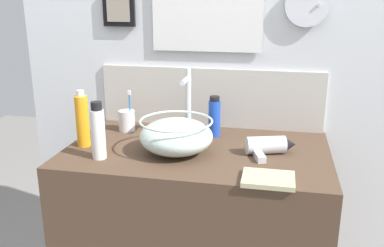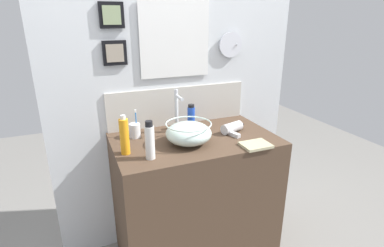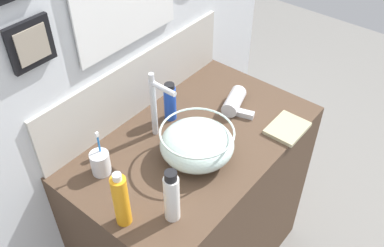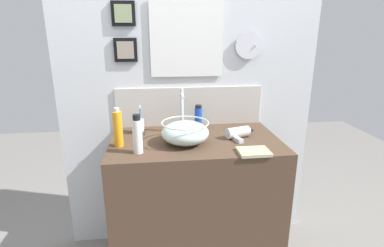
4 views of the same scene
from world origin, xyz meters
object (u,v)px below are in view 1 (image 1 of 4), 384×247
hair_drier (269,146)px  toothbrush_cup (127,120)px  shampoo_bottle (98,132)px  lotion_bottle (82,120)px  glass_bowl_sink (176,136)px  spray_bottle (214,117)px  faucet (188,98)px  hand_towel (268,179)px

hair_drier → toothbrush_cup: toothbrush_cup is taller
shampoo_bottle → lotion_bottle: 0.16m
glass_bowl_sink → shampoo_bottle: 0.29m
glass_bowl_sink → lotion_bottle: lotion_bottle is taller
shampoo_bottle → hair_drier: bearing=15.3°
lotion_bottle → spray_bottle: bearing=24.9°
hair_drier → toothbrush_cup: 0.64m
toothbrush_cup → lotion_bottle: (-0.10, -0.22, 0.06)m
faucet → shampoo_bottle: 0.41m
lotion_bottle → shampoo_bottle: bearing=-44.4°
faucet → hair_drier: (0.34, -0.14, -0.13)m
faucet → shampoo_bottle: size_ratio=1.35×
lotion_bottle → spray_bottle: (0.48, 0.22, -0.02)m
faucet → hair_drier: size_ratio=1.44×
shampoo_bottle → spray_bottle: shampoo_bottle is taller
lotion_bottle → spray_bottle: size_ratio=1.31×
faucet → hand_towel: bearing=-48.0°
toothbrush_cup → spray_bottle: (0.38, 0.01, 0.04)m
faucet → toothbrush_cup: bearing=175.5°
hair_drier → shampoo_bottle: bearing=-164.7°
toothbrush_cup → lotion_bottle: bearing=-114.5°
glass_bowl_sink → hair_drier: glass_bowl_sink is taller
shampoo_bottle → lotion_bottle: bearing=135.6°
faucet → lotion_bottle: (-0.38, -0.20, -0.06)m
hair_drier → spray_bottle: bearing=144.3°
glass_bowl_sink → faucet: faucet is taller
spray_bottle → hair_drier: bearing=-35.7°
glass_bowl_sink → lotion_bottle: 0.38m
hair_drier → lotion_bottle: bearing=-175.6°
faucet → hand_towel: 0.54m
shampoo_bottle → glass_bowl_sink: bearing=22.4°
hair_drier → lotion_bottle: size_ratio=0.89×
faucet → hand_towel: size_ratio=1.71×
hand_towel → toothbrush_cup: bearing=146.8°
shampoo_bottle → faucet: bearing=49.4°
toothbrush_cup → hand_towel: size_ratio=1.06×
spray_bottle → hand_towel: bearing=-59.9°
faucet → shampoo_bottle: (-0.26, -0.31, -0.06)m
faucet → spray_bottle: size_ratio=1.67×
toothbrush_cup → shampoo_bottle: (0.01, -0.33, 0.05)m
hair_drier → lotion_bottle: lotion_bottle is taller
faucet → hand_towel: (0.35, -0.39, -0.16)m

